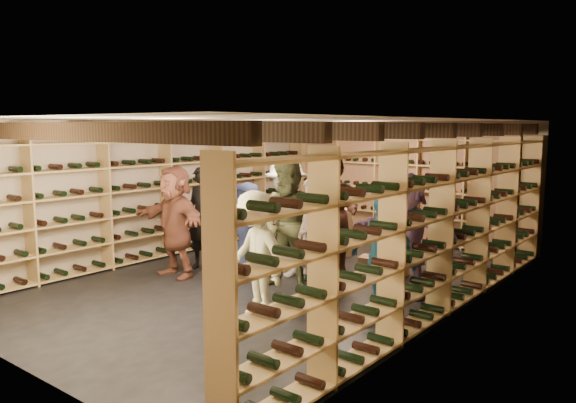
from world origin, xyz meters
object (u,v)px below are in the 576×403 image
(person_7, at_px, (313,238))
(crate_loose, at_px, (375,262))
(crate_stack_left, at_px, (337,232))
(person_1, at_px, (203,218))
(person_9, at_px, (286,218))
(person_2, at_px, (290,225))
(person_5, at_px, (175,221))
(person_8, at_px, (333,214))
(person_11, at_px, (407,235))
(person_6, at_px, (247,230))
(crate_stack_right, at_px, (390,264))
(person_3, at_px, (256,254))
(person_10, at_px, (316,226))
(person_4, at_px, (382,259))

(person_7, bearing_deg, crate_loose, 119.90)
(crate_stack_left, height_order, person_1, person_1)
(person_1, relative_size, person_9, 0.93)
(person_2, bearing_deg, person_1, 169.53)
(person_5, relative_size, person_8, 0.91)
(crate_stack_left, xyz_separation_m, person_11, (2.10, -1.46, 0.42))
(person_7, bearing_deg, person_6, -165.25)
(crate_stack_right, bearing_deg, crate_stack_left, 156.77)
(person_3, height_order, person_7, person_7)
(crate_stack_left, relative_size, crate_stack_right, 1.56)
(crate_loose, bearing_deg, person_9, -123.21)
(person_8, bearing_deg, person_10, -82.48)
(person_4, height_order, person_11, person_11)
(person_1, height_order, person_2, person_2)
(person_3, bearing_deg, person_10, 114.19)
(crate_loose, xyz_separation_m, person_6, (-1.20, -1.81, 0.65))
(crate_stack_left, xyz_separation_m, person_7, (1.19, -2.39, 0.40))
(person_6, height_order, person_9, person_9)
(crate_stack_right, distance_m, person_5, 3.41)
(person_1, xyz_separation_m, person_8, (1.76, 1.11, 0.11))
(crate_stack_left, distance_m, person_8, 1.38)
(person_9, relative_size, person_11, 1.07)
(person_2, relative_size, person_6, 1.25)
(person_2, bearing_deg, crate_stack_right, 54.96)
(crate_loose, bearing_deg, person_4, -58.84)
(crate_loose, bearing_deg, person_11, -45.17)
(person_1, relative_size, person_6, 1.14)
(person_4, xyz_separation_m, person_6, (-2.57, 0.46, -0.03))
(crate_stack_right, bearing_deg, crate_loose, 147.91)
(person_6, bearing_deg, person_11, 12.45)
(person_4, distance_m, person_6, 2.62)
(crate_stack_left, bearing_deg, person_11, -34.81)
(person_3, distance_m, person_6, 1.74)
(person_4, distance_m, person_8, 2.30)
(person_9, bearing_deg, person_1, -139.69)
(crate_stack_left, height_order, person_4, person_4)
(crate_stack_left, relative_size, person_2, 0.46)
(person_4, bearing_deg, person_11, 111.32)
(person_3, relative_size, person_11, 0.91)
(crate_stack_left, xyz_separation_m, person_2, (0.67, -2.21, 0.50))
(crate_stack_left, distance_m, person_10, 1.84)
(crate_loose, bearing_deg, person_10, -102.21)
(crate_loose, xyz_separation_m, person_10, (-0.28, -1.30, 0.75))
(person_4, bearing_deg, person_2, 174.87)
(person_2, height_order, person_9, person_2)
(person_5, bearing_deg, person_9, 46.99)
(person_10, bearing_deg, person_11, 30.14)
(person_3, xyz_separation_m, person_9, (-0.90, 1.71, 0.13))
(crate_stack_left, xyz_separation_m, person_8, (0.64, -1.10, 0.53))
(person_4, bearing_deg, person_5, -169.21)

